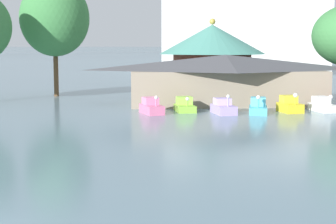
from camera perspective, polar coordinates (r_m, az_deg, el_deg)
The scene contains 10 objects.
pedal_boat_pink at distance 45.45m, azimuth -1.74°, elevation 0.51°, with size 2.10×3.16×1.60m.
pedal_boat_lime at distance 46.82m, azimuth 1.75°, elevation 0.65°, with size 1.78×2.72×1.34m.
pedal_boat_lavender at distance 45.52m, azimuth 5.78°, elevation 0.47°, with size 1.90×3.02×1.71m.
pedal_boat_cyan at distance 46.13m, azimuth 9.36°, elevation 0.50°, with size 2.05×3.22×1.64m.
pedal_boat_yellow at distance 47.47m, azimuth 12.56°, elevation 0.67°, with size 1.88×2.59×1.72m.
pedal_boat_white at distance 48.89m, azimuth 15.81°, elevation 0.67°, with size 1.86×3.16×1.52m.
boathouse at distance 53.02m, azimuth 6.01°, elevation 3.53°, with size 19.55×9.05×4.72m.
green_roof_pavilion at distance 63.53m, azimuth 4.62°, elevation 6.02°, with size 12.16×12.16×8.64m.
shoreline_tree_mid at distance 61.54m, azimuth -11.72°, elevation 9.54°, with size 7.53×7.53×12.68m.
background_building_block at distance 109.09m, azimuth 7.75°, elevation 8.60°, with size 31.57×15.11×17.33m.
Camera 1 is at (5.61, -15.66, 5.78)m, focal length 58.53 mm.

